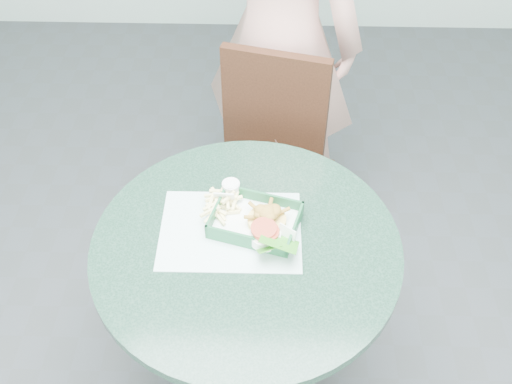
{
  "coord_description": "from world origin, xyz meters",
  "views": [
    {
      "loc": [
        0.06,
        -1.06,
        2.07
      ],
      "look_at": [
        0.02,
        0.1,
        0.87
      ],
      "focal_mm": 42.0,
      "sensor_mm": 36.0,
      "label": 1
    }
  ],
  "objects_px": {
    "food_basket": "(255,227)",
    "crab_sandwich": "(267,218)",
    "dining_chair": "(274,158)",
    "sauce_ramekin": "(221,197)",
    "cafe_table": "(247,283)"
  },
  "relations": [
    {
      "from": "dining_chair",
      "to": "sauce_ramekin",
      "type": "bearing_deg",
      "value": -94.49
    },
    {
      "from": "cafe_table",
      "to": "crab_sandwich",
      "type": "relative_size",
      "value": 7.95
    },
    {
      "from": "dining_chair",
      "to": "food_basket",
      "type": "height_order",
      "value": "dining_chair"
    },
    {
      "from": "dining_chair",
      "to": "food_basket",
      "type": "relative_size",
      "value": 3.89
    },
    {
      "from": "sauce_ramekin",
      "to": "dining_chair",
      "type": "bearing_deg",
      "value": 71.46
    },
    {
      "from": "food_basket",
      "to": "cafe_table",
      "type": "bearing_deg",
      "value": -110.98
    },
    {
      "from": "crab_sandwich",
      "to": "sauce_ramekin",
      "type": "bearing_deg",
      "value": 149.59
    },
    {
      "from": "dining_chair",
      "to": "sauce_ramekin",
      "type": "relative_size",
      "value": 17.55
    },
    {
      "from": "food_basket",
      "to": "crab_sandwich",
      "type": "bearing_deg",
      "value": 12.87
    },
    {
      "from": "dining_chair",
      "to": "sauce_ramekin",
      "type": "distance_m",
      "value": 0.56
    },
    {
      "from": "food_basket",
      "to": "crab_sandwich",
      "type": "xyz_separation_m",
      "value": [
        0.03,
        0.01,
        0.03
      ]
    },
    {
      "from": "food_basket",
      "to": "crab_sandwich",
      "type": "distance_m",
      "value": 0.05
    },
    {
      "from": "dining_chair",
      "to": "food_basket",
      "type": "bearing_deg",
      "value": -81.47
    },
    {
      "from": "food_basket",
      "to": "crab_sandwich",
      "type": "height_order",
      "value": "crab_sandwich"
    },
    {
      "from": "dining_chair",
      "to": "crab_sandwich",
      "type": "relative_size",
      "value": 8.48
    }
  ]
}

